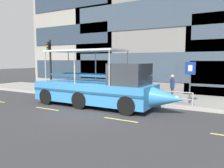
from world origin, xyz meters
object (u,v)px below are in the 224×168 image
pedestrian_mid_left (132,82)px  parking_sign (190,75)px  pedestrian_near_bow (172,85)px  traffic_light_pole (50,60)px  duck_tour_boat (101,89)px

pedestrian_mid_left → parking_sign: bearing=-12.8°
parking_sign → pedestrian_near_bow: (-1.08, 0.13, -0.68)m
traffic_light_pole → duck_tour_boat: bearing=-21.4°
duck_tour_boat → traffic_light_pole: bearing=158.6°
traffic_light_pole → pedestrian_near_bow: 10.53m
parking_sign → pedestrian_mid_left: size_ratio=1.51×
duck_tour_boat → pedestrian_mid_left: size_ratio=5.63×
parking_sign → duck_tour_boat: 5.36m
duck_tour_boat → pedestrian_mid_left: duck_tour_boat is taller
parking_sign → pedestrian_mid_left: 4.39m
duck_tour_boat → pedestrian_near_bow: bearing=39.1°
traffic_light_pole → pedestrian_near_bow: (10.41, 0.12, -1.57)m
traffic_light_pole → duck_tour_boat: (6.92, -2.72, -1.68)m
duck_tour_boat → pedestrian_mid_left: (0.34, 3.66, 0.08)m
parking_sign → pedestrian_near_bow: 1.28m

